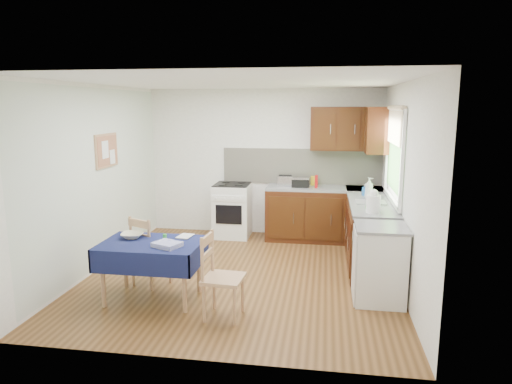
# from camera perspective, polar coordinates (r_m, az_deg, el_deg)

# --- Properties ---
(floor) EXTENTS (4.20, 4.20, 0.00)m
(floor) POSITION_cam_1_polar(r_m,az_deg,el_deg) (6.17, -1.74, -10.31)
(floor) COLOR #513215
(floor) RESTS_ON ground
(ceiling) EXTENTS (4.00, 4.20, 0.02)m
(ceiling) POSITION_cam_1_polar(r_m,az_deg,el_deg) (5.77, -1.88, 13.56)
(ceiling) COLOR white
(ceiling) RESTS_ON wall_back
(wall_back) EXTENTS (4.00, 0.02, 2.50)m
(wall_back) POSITION_cam_1_polar(r_m,az_deg,el_deg) (7.89, 0.98, 3.70)
(wall_back) COLOR silver
(wall_back) RESTS_ON ground
(wall_front) EXTENTS (4.00, 0.02, 2.50)m
(wall_front) POSITION_cam_1_polar(r_m,az_deg,el_deg) (3.84, -7.55, -3.88)
(wall_front) COLOR silver
(wall_front) RESTS_ON ground
(wall_left) EXTENTS (0.02, 4.20, 2.50)m
(wall_left) POSITION_cam_1_polar(r_m,az_deg,el_deg) (6.51, -19.40, 1.59)
(wall_left) COLOR silver
(wall_left) RESTS_ON ground
(wall_right) EXTENTS (0.02, 4.20, 2.50)m
(wall_right) POSITION_cam_1_polar(r_m,az_deg,el_deg) (5.82, 17.94, 0.67)
(wall_right) COLOR silver
(wall_right) RESTS_ON ground
(base_cabinets) EXTENTS (1.90, 2.30, 0.86)m
(base_cabinets) POSITION_cam_1_polar(r_m,az_deg,el_deg) (7.15, 10.89, -3.92)
(base_cabinets) COLOR black
(base_cabinets) RESTS_ON ground
(worktop_back) EXTENTS (1.90, 0.60, 0.04)m
(worktop_back) POSITION_cam_1_polar(r_m,az_deg,el_deg) (7.58, 8.55, 0.46)
(worktop_back) COLOR slate
(worktop_back) RESTS_ON base_cabinets
(worktop_right) EXTENTS (0.60, 1.70, 0.04)m
(worktop_right) POSITION_cam_1_polar(r_m,az_deg,el_deg) (6.48, 14.25, -1.49)
(worktop_right) COLOR slate
(worktop_right) RESTS_ON base_cabinets
(worktop_corner) EXTENTS (0.60, 0.60, 0.04)m
(worktop_corner) POSITION_cam_1_polar(r_m,az_deg,el_deg) (7.61, 13.45, 0.32)
(worktop_corner) COLOR slate
(worktop_corner) RESTS_ON base_cabinets
(splashback) EXTENTS (2.70, 0.02, 0.60)m
(splashback) POSITION_cam_1_polar(r_m,az_deg,el_deg) (7.83, 5.70, 3.21)
(splashback) COLOR beige
(splashback) RESTS_ON wall_back
(upper_cabinets) EXTENTS (1.20, 0.85, 0.70)m
(upper_cabinets) POSITION_cam_1_polar(r_m,az_deg,el_deg) (7.49, 12.43, 7.68)
(upper_cabinets) COLOR black
(upper_cabinets) RESTS_ON wall_back
(stove) EXTENTS (0.60, 0.61, 0.92)m
(stove) POSITION_cam_1_polar(r_m,az_deg,el_deg) (7.82, -2.97, -2.27)
(stove) COLOR white
(stove) RESTS_ON ground
(window) EXTENTS (0.04, 1.48, 1.26)m
(window) POSITION_cam_1_polar(r_m,az_deg,el_deg) (6.45, 16.93, 5.25)
(window) COLOR #2A5322
(window) RESTS_ON wall_right
(fridge) EXTENTS (0.58, 0.60, 0.89)m
(fridge) POSITION_cam_1_polar(r_m,az_deg,el_deg) (5.45, 15.20, -8.64)
(fridge) COLOR white
(fridge) RESTS_ON ground
(corkboard) EXTENTS (0.04, 0.62, 0.47)m
(corkboard) POSITION_cam_1_polar(r_m,az_deg,el_deg) (6.72, -18.16, 4.93)
(corkboard) COLOR tan
(corkboard) RESTS_ON wall_left
(dining_table) EXTENTS (1.14, 0.77, 0.69)m
(dining_table) POSITION_cam_1_polar(r_m,az_deg,el_deg) (5.38, -12.90, -7.21)
(dining_table) COLOR #0D1737
(dining_table) RESTS_ON ground
(chair_far) EXTENTS (0.52, 0.52, 0.89)m
(chair_far) POSITION_cam_1_polar(r_m,az_deg,el_deg) (5.83, -13.33, -6.97)
(chair_far) COLOR tan
(chair_far) RESTS_ON ground
(chair_near) EXTENTS (0.43, 0.43, 0.91)m
(chair_near) POSITION_cam_1_polar(r_m,az_deg,el_deg) (4.86, -4.61, -10.15)
(chair_near) COLOR tan
(chair_near) RESTS_ON ground
(toaster) EXTENTS (0.25, 0.15, 0.19)m
(toaster) POSITION_cam_1_polar(r_m,az_deg,el_deg) (7.60, 3.68, 1.40)
(toaster) COLOR #ADADB1
(toaster) RESTS_ON worktop_back
(sandwich_press) EXTENTS (0.28, 0.24, 0.16)m
(sandwich_press) POSITION_cam_1_polar(r_m,az_deg,el_deg) (7.55, 5.60, 1.25)
(sandwich_press) COLOR black
(sandwich_press) RESTS_ON worktop_back
(sauce_bottle) EXTENTS (0.05, 0.05, 0.21)m
(sauce_bottle) POSITION_cam_1_polar(r_m,az_deg,el_deg) (7.46, 7.54, 1.30)
(sauce_bottle) COLOR red
(sauce_bottle) RESTS_ON worktop_back
(yellow_packet) EXTENTS (0.13, 0.10, 0.15)m
(yellow_packet) POSITION_cam_1_polar(r_m,az_deg,el_deg) (7.73, 7.28, 1.41)
(yellow_packet) COLOR gold
(yellow_packet) RESTS_ON worktop_back
(dish_rack) EXTENTS (0.40, 0.31, 0.19)m
(dish_rack) POSITION_cam_1_polar(r_m,az_deg,el_deg) (6.46, 14.14, -1.14)
(dish_rack) COLOR #939398
(dish_rack) RESTS_ON worktop_right
(kettle) EXTENTS (0.18, 0.18, 0.30)m
(kettle) POSITION_cam_1_polar(r_m,az_deg,el_deg) (5.86, 14.46, -1.25)
(kettle) COLOR white
(kettle) RESTS_ON worktop_right
(cup) EXTENTS (0.15, 0.15, 0.09)m
(cup) POSITION_cam_1_polar(r_m,az_deg,el_deg) (7.45, 13.77, 0.60)
(cup) COLOR silver
(cup) RESTS_ON worktop_back
(soap_bottle_a) EXTENTS (0.16, 0.16, 0.31)m
(soap_bottle_a) POSITION_cam_1_polar(r_m,az_deg,el_deg) (6.73, 13.95, 0.46)
(soap_bottle_a) COLOR white
(soap_bottle_a) RESTS_ON worktop_right
(soap_bottle_b) EXTENTS (0.12, 0.12, 0.19)m
(soap_bottle_b) POSITION_cam_1_polar(r_m,az_deg,el_deg) (6.95, 13.59, 0.31)
(soap_bottle_b) COLOR blue
(soap_bottle_b) RESTS_ON worktop_right
(soap_bottle_c) EXTENTS (0.15, 0.15, 0.17)m
(soap_bottle_c) POSITION_cam_1_polar(r_m,az_deg,el_deg) (5.91, 14.14, -1.62)
(soap_bottle_c) COLOR #23822D
(soap_bottle_c) RESTS_ON worktop_right
(plate_bowl) EXTENTS (0.29, 0.29, 0.06)m
(plate_bowl) POSITION_cam_1_polar(r_m,az_deg,el_deg) (5.57, -15.19, -5.25)
(plate_bowl) COLOR beige
(plate_bowl) RESTS_ON dining_table
(book) EXTENTS (0.19, 0.23, 0.02)m
(book) POSITION_cam_1_polar(r_m,az_deg,el_deg) (5.52, -9.60, -5.42)
(book) COLOR white
(book) RESTS_ON dining_table
(spice_jar) EXTENTS (0.04, 0.04, 0.09)m
(spice_jar) POSITION_cam_1_polar(r_m,az_deg,el_deg) (5.33, -11.33, -5.65)
(spice_jar) COLOR green
(spice_jar) RESTS_ON dining_table
(tea_towel) EXTENTS (0.35, 0.32, 0.05)m
(tea_towel) POSITION_cam_1_polar(r_m,az_deg,el_deg) (5.14, -11.05, -6.46)
(tea_towel) COLOR #2A319B
(tea_towel) RESTS_ON dining_table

